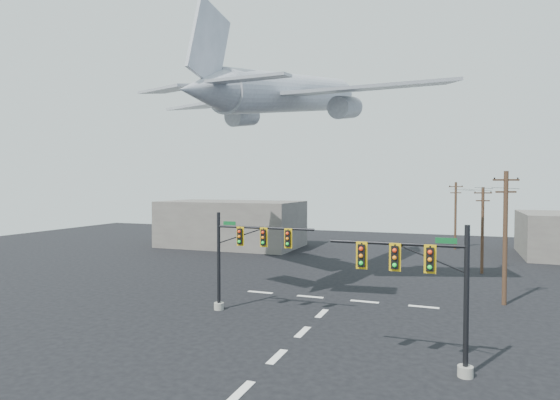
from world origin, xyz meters
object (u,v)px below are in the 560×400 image
at_px(signal_mast_far, 241,256).
at_px(airliner, 292,94).
at_px(utility_pole_a, 505,235).
at_px(utility_pole_c, 455,214).
at_px(utility_pole_b, 482,228).
at_px(signal_mast_near, 430,289).

relative_size(signal_mast_far, airliner, 0.24).
distance_m(utility_pole_a, utility_pole_c, 28.09).
bearing_deg(utility_pole_b, signal_mast_far, -145.67).
bearing_deg(utility_pole_a, airliner, 148.85).
xyz_separation_m(signal_mast_near, airliner, (-11.95, 15.90, 12.12)).
bearing_deg(signal_mast_far, airliner, 90.40).
relative_size(signal_mast_near, utility_pole_a, 0.71).
xyz_separation_m(utility_pole_a, utility_pole_c, (-3.24, 27.90, -0.34)).
bearing_deg(airliner, utility_pole_c, -17.64).
bearing_deg(signal_mast_near, utility_pole_b, 82.56).
relative_size(utility_pole_c, airliner, 0.30).
bearing_deg(utility_pole_a, utility_pole_b, 70.10).
bearing_deg(airliner, signal_mast_near, -134.20).
bearing_deg(utility_pole_c, utility_pole_a, -100.52).
height_order(signal_mast_near, signal_mast_far, signal_mast_near).
height_order(utility_pole_a, utility_pole_b, utility_pole_a).
xyz_separation_m(signal_mast_far, utility_pole_c, (12.86, 35.99, 0.79)).
height_order(utility_pole_b, utility_pole_c, utility_pole_c).
relative_size(utility_pole_a, utility_pole_b, 1.15).
distance_m(utility_pole_a, utility_pole_b, 11.72).
height_order(utility_pole_c, airliner, airliner).
xyz_separation_m(utility_pole_b, utility_pole_c, (-2.37, 16.23, 0.27)).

